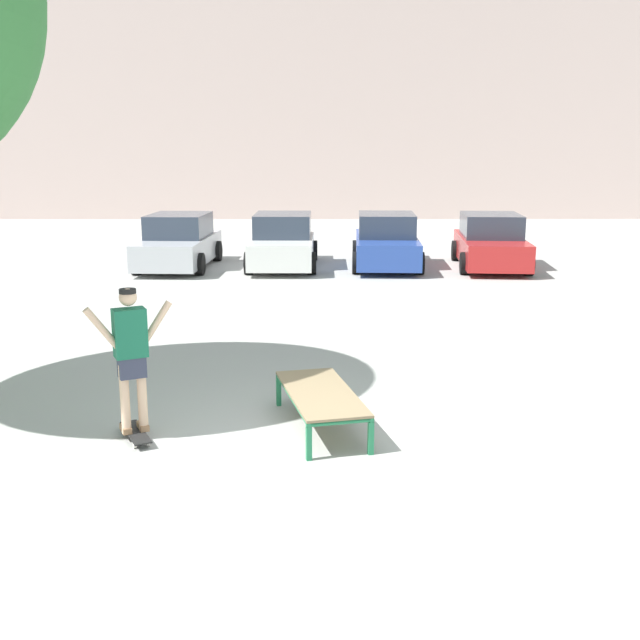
{
  "coord_description": "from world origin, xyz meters",
  "views": [
    {
      "loc": [
        0.07,
        -7.94,
        3.32
      ],
      "look_at": [
        0.12,
        2.22,
        1.0
      ],
      "focal_mm": 42.48,
      "sensor_mm": 36.0,
      "label": 1
    }
  ],
  "objects_px": {
    "car_white": "(283,243)",
    "car_red": "(491,243)",
    "car_blue": "(386,242)",
    "skate_box": "(321,395)",
    "car_silver": "(179,243)",
    "skater": "(131,350)",
    "skateboard": "(136,433)"
  },
  "relations": [
    {
      "from": "skater",
      "to": "car_blue",
      "type": "distance_m",
      "value": 13.77
    },
    {
      "from": "skateboard",
      "to": "car_red",
      "type": "relative_size",
      "value": 0.19
    },
    {
      "from": "skate_box",
      "to": "car_blue",
      "type": "xyz_separation_m",
      "value": [
        1.95,
        12.79,
        0.28
      ]
    },
    {
      "from": "skater",
      "to": "car_red",
      "type": "xyz_separation_m",
      "value": [
        7.05,
        12.99,
        -0.38
      ]
    },
    {
      "from": "car_blue",
      "to": "car_red",
      "type": "relative_size",
      "value": 0.99
    },
    {
      "from": "skateboard",
      "to": "car_white",
      "type": "bearing_deg",
      "value": 84.92
    },
    {
      "from": "car_silver",
      "to": "car_white",
      "type": "bearing_deg",
      "value": 1.86
    },
    {
      "from": "car_white",
      "to": "car_silver",
      "type": "bearing_deg",
      "value": -178.14
    },
    {
      "from": "skater",
      "to": "car_silver",
      "type": "height_order",
      "value": "skater"
    },
    {
      "from": "car_silver",
      "to": "car_blue",
      "type": "height_order",
      "value": "same"
    },
    {
      "from": "skateboard",
      "to": "car_silver",
      "type": "distance_m",
      "value": 13.16
    },
    {
      "from": "skater",
      "to": "car_silver",
      "type": "relative_size",
      "value": 0.4
    },
    {
      "from": "car_white",
      "to": "skateboard",
      "type": "bearing_deg",
      "value": -95.08
    },
    {
      "from": "car_silver",
      "to": "skateboard",
      "type": "bearing_deg",
      "value": -82.26
    },
    {
      "from": "car_silver",
      "to": "car_red",
      "type": "bearing_deg",
      "value": -0.2
    },
    {
      "from": "skater",
      "to": "car_white",
      "type": "distance_m",
      "value": 13.18
    },
    {
      "from": "car_silver",
      "to": "car_red",
      "type": "xyz_separation_m",
      "value": [
        8.82,
        -0.03,
        0.0
      ]
    },
    {
      "from": "car_blue",
      "to": "skater",
      "type": "bearing_deg",
      "value": -107.36
    },
    {
      "from": "car_white",
      "to": "car_blue",
      "type": "relative_size",
      "value": 0.99
    },
    {
      "from": "skater",
      "to": "car_silver",
      "type": "distance_m",
      "value": 13.15
    },
    {
      "from": "car_silver",
      "to": "car_white",
      "type": "distance_m",
      "value": 2.94
    },
    {
      "from": "car_red",
      "to": "skater",
      "type": "bearing_deg",
      "value": -118.48
    },
    {
      "from": "car_red",
      "to": "skateboard",
      "type": "bearing_deg",
      "value": -118.48
    },
    {
      "from": "skater",
      "to": "car_red",
      "type": "height_order",
      "value": "skater"
    },
    {
      "from": "car_white",
      "to": "car_red",
      "type": "xyz_separation_m",
      "value": [
        5.88,
        -0.13,
        0.0
      ]
    },
    {
      "from": "skater",
      "to": "car_red",
      "type": "bearing_deg",
      "value": 61.52
    },
    {
      "from": "skate_box",
      "to": "car_silver",
      "type": "bearing_deg",
      "value": 107.23
    },
    {
      "from": "car_silver",
      "to": "car_blue",
      "type": "relative_size",
      "value": 1.0
    },
    {
      "from": "car_white",
      "to": "car_blue",
      "type": "distance_m",
      "value": 2.94
    },
    {
      "from": "skate_box",
      "to": "car_white",
      "type": "height_order",
      "value": "car_white"
    },
    {
      "from": "skate_box",
      "to": "car_blue",
      "type": "distance_m",
      "value": 12.94
    },
    {
      "from": "car_red",
      "to": "car_blue",
      "type": "bearing_deg",
      "value": 177.14
    }
  ]
}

